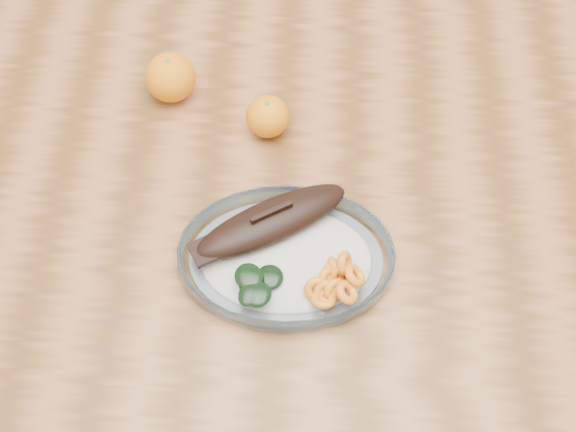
{
  "coord_description": "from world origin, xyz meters",
  "views": [
    {
      "loc": [
        0.03,
        -0.56,
        1.61
      ],
      "look_at": [
        0.01,
        -0.06,
        0.77
      ],
      "focal_mm": 45.0,
      "sensor_mm": 36.0,
      "label": 1
    }
  ],
  "objects_px": {
    "plated_meal": "(286,255)",
    "orange_left": "(171,78)",
    "dining_table": "(281,223)",
    "orange_right": "(268,117)"
  },
  "relations": [
    {
      "from": "dining_table",
      "to": "orange_left",
      "type": "relative_size",
      "value": 15.81
    },
    {
      "from": "orange_left",
      "to": "dining_table",
      "type": "bearing_deg",
      "value": -43.75
    },
    {
      "from": "plated_meal",
      "to": "orange_right",
      "type": "height_order",
      "value": "plated_meal"
    },
    {
      "from": "plated_meal",
      "to": "orange_right",
      "type": "relative_size",
      "value": 8.22
    },
    {
      "from": "orange_right",
      "to": "orange_left",
      "type": "bearing_deg",
      "value": 157.06
    },
    {
      "from": "orange_left",
      "to": "orange_right",
      "type": "distance_m",
      "value": 0.16
    },
    {
      "from": "dining_table",
      "to": "orange_left",
      "type": "height_order",
      "value": "orange_left"
    },
    {
      "from": "plated_meal",
      "to": "dining_table",
      "type": "bearing_deg",
      "value": 95.11
    },
    {
      "from": "plated_meal",
      "to": "orange_left",
      "type": "relative_size",
      "value": 6.88
    },
    {
      "from": "dining_table",
      "to": "orange_left",
      "type": "bearing_deg",
      "value": 136.25
    }
  ]
}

